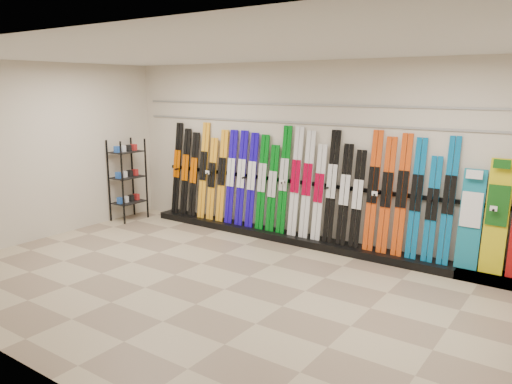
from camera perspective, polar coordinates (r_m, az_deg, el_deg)
The scene contains 9 objects.
floor at distance 6.63m, azimuth -3.61°, elevation -11.04°, with size 8.00×8.00×0.00m, color gray.
back_wall at distance 8.27m, azimuth 7.14°, elevation 4.31°, with size 8.00×8.00×0.00m, color beige.
left_wall at distance 9.22m, azimuth -23.61°, elevation 4.19°, with size 5.00×5.00×0.00m, color beige.
ceiling at distance 6.12m, azimuth -3.99°, elevation 15.80°, with size 8.00×8.00×0.00m, color silver.
ski_rack_base at distance 8.30m, azimuth 7.54°, elevation -5.89°, with size 8.00×0.40×0.12m, color black.
skis at distance 8.44m, azimuth 3.90°, elevation 0.87°, with size 5.37×0.26×1.83m.
accessory_rack at distance 10.10m, azimuth -14.45°, elevation 1.35°, with size 0.40×0.60×1.59m, color black.
slatwall_rail_0 at distance 8.20m, azimuth 7.17°, elevation 7.76°, with size 7.60×0.02×0.03m, color gray.
slatwall_rail_1 at distance 8.19m, azimuth 7.22°, elevation 9.85°, with size 7.60×0.02×0.03m, color gray.
Camera 1 is at (3.83, -4.75, 2.58)m, focal length 35.00 mm.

